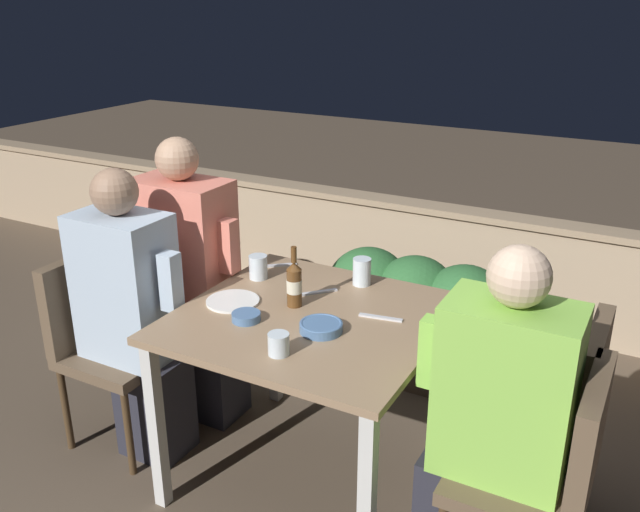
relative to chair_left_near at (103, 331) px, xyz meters
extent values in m
plane|color=brown|center=(0.96, 0.17, -0.53)|extent=(16.00, 16.00, 0.00)
cube|color=tan|center=(0.96, 1.99, -0.20)|extent=(9.00, 0.14, 0.65)
cube|color=#9E8466|center=(0.96, 1.99, 0.14)|extent=(9.00, 0.18, 0.04)
cube|color=#937556|center=(0.96, 0.17, 0.21)|extent=(0.99, 0.96, 0.03)
cube|color=silver|center=(0.51, -0.26, -0.16)|extent=(0.05, 0.05, 0.73)
cube|color=silver|center=(1.40, -0.26, -0.16)|extent=(0.05, 0.05, 0.73)
cube|color=silver|center=(0.51, 0.60, -0.16)|extent=(0.05, 0.05, 0.73)
cube|color=silver|center=(1.40, 0.60, -0.16)|extent=(0.05, 0.05, 0.73)
cube|color=brown|center=(1.02, 1.14, -0.39)|extent=(0.96, 0.36, 0.28)
ellipsoid|color=#2D6633|center=(0.76, 1.14, -0.07)|extent=(0.43, 0.47, 0.41)
ellipsoid|color=#2D6633|center=(1.02, 1.14, -0.07)|extent=(0.43, 0.47, 0.41)
ellipsoid|color=#2D6633|center=(1.28, 1.14, -0.07)|extent=(0.43, 0.47, 0.41)
cube|color=brown|center=(0.09, 0.00, -0.09)|extent=(0.43, 0.43, 0.05)
cube|color=brown|center=(-0.10, 0.00, 0.13)|extent=(0.06, 0.43, 0.41)
cylinder|color=#47321E|center=(-0.09, -0.18, -0.32)|extent=(0.03, 0.03, 0.41)
cylinder|color=#47321E|center=(0.28, -0.18, -0.32)|extent=(0.03, 0.03, 0.41)
cylinder|color=#47321E|center=(-0.09, 0.18, -0.32)|extent=(0.03, 0.03, 0.41)
cylinder|color=#47321E|center=(0.28, 0.18, -0.32)|extent=(0.03, 0.03, 0.41)
cube|color=#282833|center=(0.26, 0.00, -0.30)|extent=(0.27, 0.23, 0.46)
cube|color=silver|center=(0.16, 0.00, 0.25)|extent=(0.39, 0.26, 0.63)
cube|color=silver|center=(0.41, 0.00, 0.32)|extent=(0.07, 0.07, 0.24)
sphere|color=#99755B|center=(0.16, 0.00, 0.66)|extent=(0.19, 0.19, 0.19)
cube|color=brown|center=(0.12, 0.35, -0.09)|extent=(0.43, 0.43, 0.05)
cube|color=brown|center=(-0.07, 0.35, 0.13)|extent=(0.06, 0.43, 0.41)
cylinder|color=#47321E|center=(-0.06, 0.17, -0.32)|extent=(0.03, 0.03, 0.41)
cylinder|color=#47321E|center=(0.31, 0.17, -0.32)|extent=(0.03, 0.03, 0.41)
cylinder|color=#47321E|center=(-0.06, 0.54, -0.32)|extent=(0.03, 0.03, 0.41)
cylinder|color=#47321E|center=(0.31, 0.54, -0.32)|extent=(0.03, 0.03, 0.41)
cube|color=#282833|center=(0.29, 0.35, -0.30)|extent=(0.31, 0.23, 0.46)
cube|color=#E07A66|center=(0.19, 0.35, 0.28)|extent=(0.44, 0.26, 0.69)
cube|color=#E07A66|center=(0.44, 0.35, 0.36)|extent=(0.07, 0.07, 0.24)
sphere|color=tan|center=(0.19, 0.35, 0.72)|extent=(0.19, 0.19, 0.19)
cube|color=brown|center=(1.82, 0.00, -0.09)|extent=(0.43, 0.43, 0.05)
cube|color=brown|center=(2.01, 0.00, 0.13)|extent=(0.06, 0.43, 0.41)
cylinder|color=#47321E|center=(1.64, 0.18, -0.32)|extent=(0.03, 0.03, 0.41)
cube|color=#8CCC4C|center=(1.75, 0.00, 0.23)|extent=(0.41, 0.26, 0.59)
cube|color=#8CCC4C|center=(1.50, 0.00, 0.30)|extent=(0.07, 0.07, 0.24)
sphere|color=beige|center=(1.75, 0.00, 0.62)|extent=(0.19, 0.19, 0.19)
cube|color=brown|center=(1.78, 0.35, -0.09)|extent=(0.43, 0.43, 0.05)
cube|color=brown|center=(1.97, 0.35, 0.13)|extent=(0.06, 0.43, 0.41)
cylinder|color=#47321E|center=(1.59, 0.17, -0.32)|extent=(0.03, 0.03, 0.41)
cylinder|color=#47321E|center=(1.59, 0.54, -0.32)|extent=(0.03, 0.03, 0.41)
cylinder|color=#47321E|center=(1.96, 0.54, -0.32)|extent=(0.03, 0.03, 0.41)
cylinder|color=brown|center=(0.86, 0.21, 0.31)|extent=(0.06, 0.06, 0.15)
cylinder|color=beige|center=(0.86, 0.21, 0.31)|extent=(0.06, 0.06, 0.05)
cone|color=brown|center=(0.86, 0.21, 0.40)|extent=(0.06, 0.06, 0.03)
cylinder|color=brown|center=(0.86, 0.21, 0.45)|extent=(0.02, 0.02, 0.06)
cylinder|color=white|center=(0.62, 0.12, 0.23)|extent=(0.21, 0.21, 0.01)
cylinder|color=#4C709E|center=(0.76, 0.01, 0.25)|extent=(0.11, 0.11, 0.03)
torus|color=#4C709E|center=(0.76, 0.01, 0.26)|extent=(0.11, 0.11, 0.01)
cylinder|color=#4C709E|center=(1.05, 0.07, 0.25)|extent=(0.16, 0.16, 0.03)
torus|color=#4C709E|center=(1.05, 0.07, 0.26)|extent=(0.16, 0.16, 0.01)
cylinder|color=silver|center=(1.00, 0.53, 0.29)|extent=(0.08, 0.08, 0.12)
cylinder|color=silver|center=(0.58, 0.38, 0.28)|extent=(0.08, 0.08, 0.10)
cylinder|color=silver|center=(1.01, -0.15, 0.27)|extent=(0.08, 0.08, 0.08)
cube|color=silver|center=(0.88, 0.36, 0.23)|extent=(0.13, 0.14, 0.01)
cube|color=silver|center=(1.20, 0.27, 0.23)|extent=(0.17, 0.05, 0.01)
cube|color=silver|center=(0.58, 0.53, 0.23)|extent=(0.14, 0.13, 0.01)
cylinder|color=#B2A899|center=(-0.25, 1.06, -0.43)|extent=(0.29, 0.29, 0.20)
cylinder|color=#47331E|center=(-0.25, 1.06, -0.24)|extent=(0.04, 0.04, 0.18)
ellipsoid|color=#2D6633|center=(-0.25, 1.06, 0.02)|extent=(0.41, 0.41, 0.37)
camera|label=1|loc=(2.10, -1.88, 1.39)|focal=38.00mm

